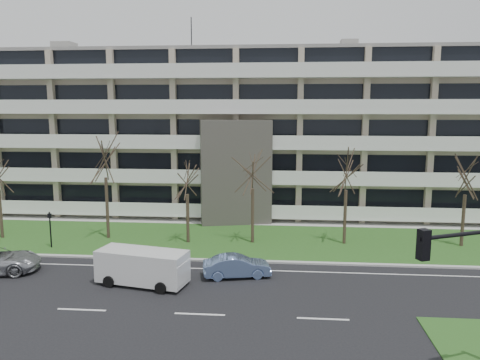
{
  "coord_description": "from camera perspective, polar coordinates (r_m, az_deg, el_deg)",
  "views": [
    {
      "loc": [
        3.84,
        -21.42,
        10.09
      ],
      "look_at": [
        1.13,
        10.0,
        5.14
      ],
      "focal_mm": 35.0,
      "sensor_mm": 36.0,
      "label": 1
    }
  ],
  "objects": [
    {
      "name": "tree_5",
      "position": [
        34.73,
        12.88,
        1.39
      ],
      "size": [
        3.65,
        3.65,
        7.3
      ],
      "color": "#382B21",
      "rests_on": "ground"
    },
    {
      "name": "tree_4",
      "position": [
        34.15,
        1.57,
        1.59
      ],
      "size": [
        3.69,
        3.69,
        7.38
      ],
      "color": "#382B21",
      "rests_on": "ground"
    },
    {
      "name": "curb",
      "position": [
        31.32,
        -2.41,
        -9.77
      ],
      "size": [
        90.0,
        0.35,
        0.12
      ],
      "primitive_type": "cube",
      "color": "#B2B2AD",
      "rests_on": "ground"
    },
    {
      "name": "white_van",
      "position": [
        27.65,
        -11.7,
        -10.04
      ],
      "size": [
        5.43,
        2.93,
        2.0
      ],
      "rotation": [
        0.0,
        0.0,
        -0.21
      ],
      "color": "silver",
      "rests_on": "ground"
    },
    {
      "name": "pedestrian_signal",
      "position": [
        36.31,
        -22.14,
        -5.12
      ],
      "size": [
        0.28,
        0.23,
        2.67
      ],
      "rotation": [
        0.0,
        0.0,
        0.15
      ],
      "color": "black",
      "rests_on": "ground"
    },
    {
      "name": "sidewalk",
      "position": [
        41.34,
        -0.55,
        -5.15
      ],
      "size": [
        90.0,
        2.0,
        0.08
      ],
      "primitive_type": "cube",
      "color": "#B2B2AD",
      "rests_on": "ground"
    },
    {
      "name": "tree_6",
      "position": [
        37.0,
        25.89,
        0.64
      ],
      "size": [
        3.44,
        3.44,
        6.87
      ],
      "color": "#382B21",
      "rests_on": "ground"
    },
    {
      "name": "tree_2",
      "position": [
        36.7,
        -16.17,
        3.17
      ],
      "size": [
        4.26,
        4.26,
        8.53
      ],
      "color": "#382B21",
      "rests_on": "ground"
    },
    {
      "name": "lane_edge_line",
      "position": [
        29.93,
        -2.78,
        -10.78
      ],
      "size": [
        90.0,
        0.12,
        0.01
      ],
      "primitive_type": "cube",
      "color": "white",
      "rests_on": "ground"
    },
    {
      "name": "tree_3",
      "position": [
        34.46,
        -6.48,
        0.61
      ],
      "size": [
        3.31,
        3.31,
        6.62
      ],
      "color": "#382B21",
      "rests_on": "ground"
    },
    {
      "name": "apartment_building",
      "position": [
        46.96,
        0.22,
        5.9
      ],
      "size": [
        60.5,
        15.1,
        18.75
      ],
      "color": "#BCAF92",
      "rests_on": "ground"
    },
    {
      "name": "blue_sedan",
      "position": [
        28.41,
        -0.38,
        -10.46
      ],
      "size": [
        4.23,
        2.25,
        1.33
      ],
      "primitive_type": "imported",
      "rotation": [
        0.0,
        0.0,
        1.79
      ],
      "color": "#7491CA",
      "rests_on": "ground"
    },
    {
      "name": "ground",
      "position": [
        23.99,
        -4.94,
        -16.0
      ],
      "size": [
        160.0,
        160.0,
        0.0
      ],
      "primitive_type": "plane",
      "color": "black",
      "rests_on": "ground"
    },
    {
      "name": "grass_verge",
      "position": [
        36.06,
        -1.39,
        -7.28
      ],
      "size": [
        90.0,
        10.0,
        0.06
      ],
      "primitive_type": "cube",
      "color": "#254E1A",
      "rests_on": "ground"
    }
  ]
}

